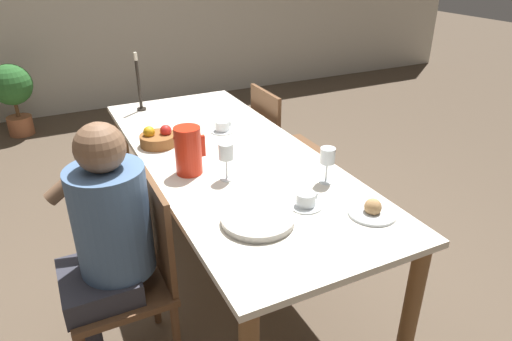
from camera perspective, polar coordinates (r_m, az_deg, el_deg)
The scene contains 15 objects.
ground_plane at distance 2.79m, azimuth -3.01°, elevation -12.37°, with size 20.00×20.00×0.00m, color brown.
dining_table at distance 2.43m, azimuth -3.39°, elevation 0.03°, with size 0.86×2.15×0.76m.
chair_person_side at distance 2.07m, azimuth -15.04°, elevation -12.45°, with size 0.42×0.42×0.90m.
chair_opposite at distance 3.19m, azimuth 3.11°, elevation 3.03°, with size 0.42×0.42×0.90m.
person_seated at distance 1.93m, azimuth -18.29°, elevation -7.98°, with size 0.39×0.41×1.18m.
red_pitcher at distance 2.16m, azimuth -8.47°, elevation 2.51°, with size 0.15×0.13×0.23m.
wine_glass_water at distance 2.08m, azimuth -3.76°, elevation 2.18°, with size 0.07×0.07×0.18m.
wine_glass_juice at distance 2.07m, azimuth 8.93°, elevation 1.58°, with size 0.07×0.07×0.17m.
teacup_near_person at distance 1.91m, azimuth 6.25°, elevation -3.77°, with size 0.14×0.14×0.06m.
teacup_across at distance 2.68m, azimuth -4.24°, elevation 5.43°, with size 0.14×0.14×0.06m.
serving_tray at distance 1.80m, azimuth 0.24°, elevation -6.15°, with size 0.29×0.29×0.03m.
bread_plate at distance 1.91m, azimuth 14.35°, elevation -4.86°, with size 0.19×0.19×0.07m.
fruit_bowl at distance 2.53m, azimuth -12.13°, elevation 3.94°, with size 0.20×0.20×0.11m.
candlestick_tall at distance 3.09m, azimuth -14.40°, elevation 10.00°, with size 0.06×0.06×0.38m.
potted_plant at distance 5.12m, azimuth -28.17°, elevation 8.78°, with size 0.40×0.40×0.72m.
Camera 1 is at (-0.83, -2.01, 1.75)m, focal length 32.00 mm.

